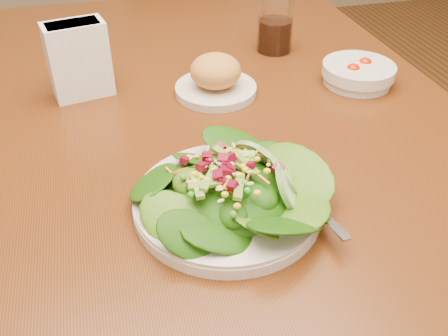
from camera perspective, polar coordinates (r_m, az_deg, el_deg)
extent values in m
cube|color=#592810|center=(0.93, -0.30, 5.20)|extent=(0.90, 1.40, 0.04)
cylinder|color=black|center=(1.66, -19.23, 3.18)|extent=(0.07, 0.07, 0.71)
cylinder|color=black|center=(1.75, 6.92, 6.91)|extent=(0.07, 0.07, 0.71)
cube|color=black|center=(2.12, -7.21, 14.67)|extent=(0.53, 0.53, 0.04)
cylinder|color=black|center=(2.44, -5.02, 11.99)|extent=(0.04, 0.04, 0.41)
cylinder|color=black|center=(2.30, -12.91, 9.67)|extent=(0.04, 0.04, 0.41)
cylinder|color=black|center=(2.16, -0.24, 8.74)|extent=(0.04, 0.04, 0.41)
cylinder|color=black|center=(2.01, -8.86, 5.98)|extent=(0.04, 0.04, 0.41)
cylinder|color=beige|center=(0.70, 0.42, -4.10)|extent=(0.26, 0.26, 0.02)
ellipsoid|color=black|center=(0.68, 0.43, -2.31)|extent=(0.18, 0.18, 0.04)
cube|color=silver|center=(0.70, 9.94, -3.30)|extent=(0.05, 0.18, 0.01)
cylinder|color=beige|center=(0.98, -0.94, 8.95)|extent=(0.16, 0.16, 0.02)
ellipsoid|color=#C98044|center=(0.96, -0.96, 11.06)|extent=(0.10, 0.10, 0.06)
cylinder|color=beige|center=(1.05, 15.06, 10.37)|extent=(0.14, 0.14, 0.04)
sphere|color=red|center=(1.06, 15.80, 11.27)|extent=(0.03, 0.03, 0.03)
sphere|color=red|center=(1.03, 14.52, 10.67)|extent=(0.03, 0.03, 0.03)
cylinder|color=silver|center=(1.15, 5.92, 16.48)|extent=(0.08, 0.08, 0.14)
cylinder|color=black|center=(1.16, 5.81, 14.85)|extent=(0.07, 0.07, 0.07)
cube|color=white|center=(0.99, -16.27, 11.76)|extent=(0.12, 0.08, 0.14)
cube|color=white|center=(0.98, -16.38, 12.34)|extent=(0.10, 0.07, 0.12)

